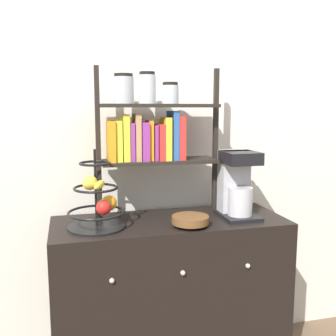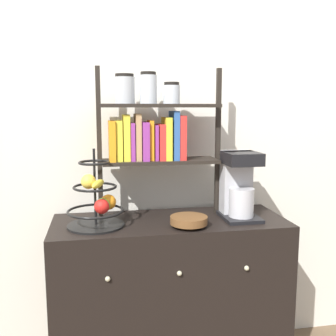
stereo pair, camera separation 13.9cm
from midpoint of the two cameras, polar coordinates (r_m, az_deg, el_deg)
wall_back at (r=2.23m, az=0.77°, el=5.59°), size 7.00×0.05×2.60m
sideboard at (r=2.19m, az=2.19°, el=-18.30°), size 1.20×0.48×0.85m
coffee_maker at (r=2.09m, az=12.11°, el=-2.40°), size 0.18×0.23×0.35m
fruit_stand at (r=1.91m, az=-8.15°, el=-4.91°), size 0.28×0.28×0.38m
wooden_bowl at (r=1.92m, az=5.13°, el=-7.64°), size 0.18×0.18×0.05m
shelf_hutch at (r=2.03m, az=-0.57°, el=5.64°), size 0.65×0.20×0.78m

